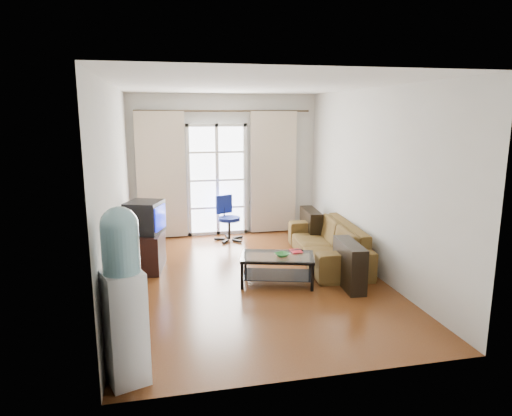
{
  "coord_description": "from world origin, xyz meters",
  "views": [
    {
      "loc": [
        -1.27,
        -6.11,
        2.34
      ],
      "look_at": [
        0.14,
        0.35,
        0.96
      ],
      "focal_mm": 32.0,
      "sensor_mm": 36.0,
      "label": 1
    }
  ],
  "objects": [
    {
      "name": "wall_back",
      "position": [
        0.0,
        2.6,
        1.35
      ],
      "size": [
        3.6,
        0.02,
        2.7
      ],
      "primitive_type": "cube",
      "color": "silver",
      "rests_on": "floor"
    },
    {
      "name": "wall_front",
      "position": [
        0.0,
        -2.6,
        1.35
      ],
      "size": [
        3.6,
        0.02,
        2.7
      ],
      "primitive_type": "cube",
      "color": "silver",
      "rests_on": "floor"
    },
    {
      "name": "book",
      "position": [
        0.53,
        -0.17,
        0.42
      ],
      "size": [
        0.15,
        0.2,
        0.02
      ],
      "primitive_type": "imported",
      "rotation": [
        0.0,
        0.0,
        -0.0
      ],
      "color": "maroon",
      "rests_on": "coffee_table"
    },
    {
      "name": "floor",
      "position": [
        0.0,
        0.0,
        0.0
      ],
      "size": [
        5.2,
        5.2,
        0.0
      ],
      "primitive_type": "plane",
      "color": "brown",
      "rests_on": "ground"
    },
    {
      "name": "curtain_rod",
      "position": [
        0.0,
        2.5,
        2.38
      ],
      "size": [
        3.3,
        0.04,
        0.04
      ],
      "primitive_type": "cylinder",
      "rotation": [
        0.0,
        1.57,
        0.0
      ],
      "color": "#4C3F2D",
      "rests_on": "wall_back"
    },
    {
      "name": "bowl",
      "position": [
        0.36,
        -0.32,
        0.43
      ],
      "size": [
        0.33,
        0.33,
        0.05
      ],
      "primitive_type": "imported",
      "rotation": [
        0.0,
        0.0,
        0.4
      ],
      "color": "#328B44",
      "rests_on": "coffee_table"
    },
    {
      "name": "wall_left",
      "position": [
        -1.8,
        0.0,
        1.35
      ],
      "size": [
        0.02,
        5.2,
        2.7
      ],
      "primitive_type": "cube",
      "color": "silver",
      "rests_on": "floor"
    },
    {
      "name": "sofa",
      "position": [
        1.34,
        0.5,
        0.31
      ],
      "size": [
        2.29,
        1.21,
        0.63
      ],
      "primitive_type": "imported",
      "rotation": [
        0.0,
        0.0,
        -1.66
      ],
      "color": "brown",
      "rests_on": "floor"
    },
    {
      "name": "wall_right",
      "position": [
        1.8,
        0.0,
        1.35
      ],
      "size": [
        0.02,
        5.2,
        2.7
      ],
      "primitive_type": "cube",
      "color": "silver",
      "rests_on": "floor"
    },
    {
      "name": "ceiling",
      "position": [
        0.0,
        0.0,
        2.7
      ],
      "size": [
        5.2,
        5.2,
        0.0
      ],
      "primitive_type": "plane",
      "rotation": [
        3.14,
        0.0,
        0.0
      ],
      "color": "white",
      "rests_on": "wall_back"
    },
    {
      "name": "remote",
      "position": [
        0.63,
        -0.12,
        0.42
      ],
      "size": [
        0.17,
        0.06,
        0.02
      ],
      "primitive_type": "cube",
      "rotation": [
        0.0,
        0.0,
        0.1
      ],
      "color": "black",
      "rests_on": "coffee_table"
    },
    {
      "name": "curtain_right",
      "position": [
        0.95,
        2.48,
        1.2
      ],
      "size": [
        0.9,
        0.07,
        2.35
      ],
      "primitive_type": "cube",
      "color": "beige",
      "rests_on": "curtain_rod"
    },
    {
      "name": "radiator",
      "position": [
        0.8,
        2.5,
        0.33
      ],
      "size": [
        0.64,
        0.12,
        0.64
      ],
      "primitive_type": "cube",
      "color": "gray",
      "rests_on": "floor"
    },
    {
      "name": "water_cooler",
      "position": [
        -1.6,
        -2.3,
        0.83
      ],
      "size": [
        0.41,
        0.41,
        1.59
      ],
      "rotation": [
        0.0,
        0.0,
        0.34
      ],
      "color": "white",
      "rests_on": "floor"
    },
    {
      "name": "french_door",
      "position": [
        -0.15,
        2.54,
        1.07
      ],
      "size": [
        1.16,
        0.06,
        2.15
      ],
      "color": "white",
      "rests_on": "wall_back"
    },
    {
      "name": "crt_tv",
      "position": [
        -1.51,
        0.74,
        0.81
      ],
      "size": [
        0.64,
        0.66,
        0.48
      ],
      "rotation": [
        0.0,
        0.0,
        -0.36
      ],
      "color": "black",
      "rests_on": "tv_stand"
    },
    {
      "name": "coffee_table",
      "position": [
        0.31,
        -0.27,
        0.26
      ],
      "size": [
        1.12,
        0.83,
        0.41
      ],
      "rotation": [
        0.0,
        0.0,
        -0.28
      ],
      "color": "silver",
      "rests_on": "floor"
    },
    {
      "name": "task_chair",
      "position": [
        -0.01,
        2.08,
        0.25
      ],
      "size": [
        0.74,
        0.74,
        0.84
      ],
      "rotation": [
        0.0,
        0.0,
        0.37
      ],
      "color": "black",
      "rests_on": "floor"
    },
    {
      "name": "curtain_left",
      "position": [
        -1.2,
        2.48,
        1.2
      ],
      "size": [
        0.9,
        0.07,
        2.35
      ],
      "primitive_type": "cube",
      "color": "beige",
      "rests_on": "curtain_rod"
    },
    {
      "name": "tv_stand",
      "position": [
        -1.51,
        0.74,
        0.29
      ],
      "size": [
        0.64,
        0.85,
        0.58
      ],
      "primitive_type": "cube",
      "rotation": [
        0.0,
        0.0,
        -0.15
      ],
      "color": "black",
      "rests_on": "floor"
    }
  ]
}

